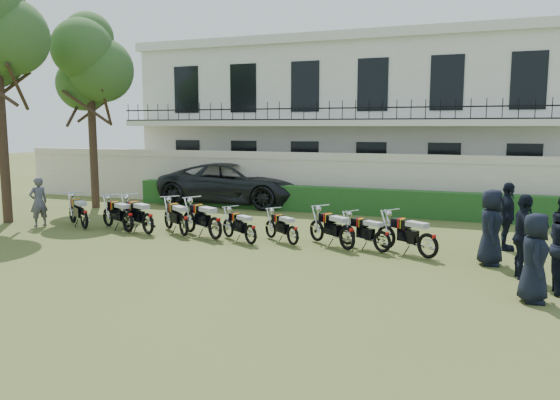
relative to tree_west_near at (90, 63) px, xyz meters
The scene contains 21 objects.
ground 11.83m from the tree_west_near, 29.14° to the right, with size 100.00×100.00×0.00m, color #465421.
perimeter_wall 10.56m from the tree_west_near, 18.53° to the left, with size 30.00×0.35×2.30m.
hedge 11.54m from the tree_west_near, 12.48° to the left, with size 18.00×0.60×1.00m, color #1C4217.
building 12.86m from the tree_west_near, 45.01° to the left, with size 20.40×9.60×7.40m.
tree_west_near is the anchor object (origin of this frame).
motorcycle_0 7.39m from the tree_west_near, 54.67° to the right, with size 1.74×1.19×1.10m.
motorcycle_1 8.18m from the tree_west_near, 41.58° to the right, with size 1.86×1.00×1.10m.
motorcycle_2 8.67m from the tree_west_near, 37.57° to the right, with size 1.93×1.08×1.15m.
motorcycle_3 9.40m from the tree_west_near, 31.28° to the right, with size 1.66×1.34×1.11m.
motorcycle_4 10.25m from the tree_west_near, 28.01° to the right, with size 1.92×1.13×1.16m.
motorcycle_5 11.35m from the tree_west_near, 25.77° to the right, with size 1.57×1.04×0.98m.
motorcycle_6 12.17m from the tree_west_near, 21.53° to the right, with size 1.45×1.10×0.95m.
motorcycle_7 13.51m from the tree_west_near, 19.15° to the right, with size 1.68×1.26×1.09m.
motorcycle_8 14.33m from the tree_west_near, 17.54° to the right, with size 1.66×0.98×1.01m.
motorcycle_9 15.45m from the tree_west_near, 17.04° to the right, with size 1.80×1.17×1.12m.
suv 7.64m from the tree_west_near, 31.23° to the left, with size 2.99×6.48×1.80m, color black.
inspector 6.65m from the tree_west_near, 75.42° to the right, with size 0.61×0.40×1.67m, color #5A595E.
officer_0 18.26m from the tree_west_near, 23.47° to the right, with size 0.85×0.55×1.74m, color black.
officer_2 17.55m from the tree_west_near, 18.31° to the right, with size 1.11×0.46×1.89m, color black.
officer_3 16.65m from the tree_west_near, 15.47° to the right, with size 0.91×0.59×1.86m, color black.
officer_5 16.66m from the tree_west_near, ahead, with size 1.09×0.45×1.86m, color black.
Camera 1 is at (6.25, -13.24, 3.36)m, focal length 35.00 mm.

